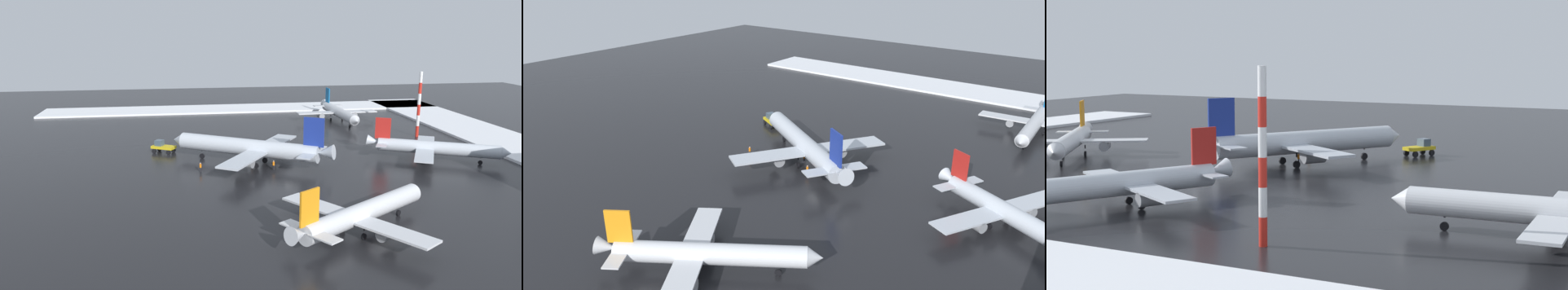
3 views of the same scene
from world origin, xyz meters
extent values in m
plane|color=black|center=(0.00, 0.00, 0.00)|extent=(240.00, 240.00, 0.00)
cylinder|color=silver|center=(6.48, 7.03, 3.16)|extent=(17.23, 24.40, 3.07)
cone|color=silver|center=(14.39, 19.31, 3.16)|extent=(3.62, 3.40, 2.91)
cone|color=silver|center=(-1.53, -5.40, 3.70)|extent=(3.93, 4.12, 2.98)
cube|color=silver|center=(-1.20, 8.76, 2.89)|extent=(12.00, 9.68, 0.32)
cylinder|color=gray|center=(0.56, 8.16, 1.98)|extent=(3.18, 3.55, 1.80)
cube|color=silver|center=(11.23, 0.75, 2.89)|extent=(12.00, 9.68, 0.32)
cylinder|color=gray|center=(9.96, 2.10, 1.98)|extent=(3.18, 3.55, 1.80)
cube|color=navy|center=(-0.36, -3.58, 7.03)|extent=(2.23, 3.21, 5.05)
cube|color=silver|center=(-2.53, -1.97, 3.52)|extent=(4.91, 4.32, 0.22)
cube|color=silver|center=(2.01, -4.90, 3.52)|extent=(4.91, 4.32, 0.22)
cylinder|color=black|center=(11.61, 14.99, 1.80)|extent=(0.22, 0.22, 0.63)
cylinder|color=black|center=(11.61, 14.99, 0.50)|extent=(0.80, 1.00, 0.99)
cylinder|color=black|center=(3.35, 5.83, 1.80)|extent=(0.22, 0.22, 0.63)
cylinder|color=black|center=(3.35, 5.83, 0.50)|extent=(0.80, 1.00, 0.99)
cylinder|color=black|center=(6.68, 3.68, 1.80)|extent=(0.22, 0.22, 0.63)
cylinder|color=black|center=(6.68, 3.68, 0.50)|extent=(0.80, 1.00, 0.99)
cylinder|color=silver|center=(42.66, -21.80, 2.53)|extent=(21.75, 3.20, 2.46)
cone|color=silver|center=(30.96, -22.20, 2.53)|extent=(1.81, 2.39, 2.33)
cube|color=silver|center=(45.03, -27.64, 2.31)|extent=(3.50, 9.50, 0.26)
cylinder|color=gray|center=(44.62, -26.21, 1.59)|extent=(2.50, 1.53, 1.45)
cylinder|color=gray|center=(44.31, -17.26, 1.59)|extent=(2.50, 1.53, 1.45)
cylinder|color=black|center=(35.08, -22.06, 1.45)|extent=(0.17, 0.17, 0.51)
cylinder|color=black|center=(35.08, -22.06, 0.40)|extent=(0.80, 0.28, 0.79)
cylinder|color=black|center=(44.88, -23.31, 1.45)|extent=(0.17, 0.17, 0.51)
cylinder|color=black|center=(44.88, -23.31, 0.40)|extent=(0.80, 0.28, 0.79)
cylinder|color=black|center=(44.77, -20.13, 1.45)|extent=(0.17, 0.17, 0.51)
cylinder|color=black|center=(44.77, -20.13, 0.40)|extent=(0.80, 0.28, 0.79)
cylinder|color=silver|center=(-26.26, -3.34, 2.53)|extent=(14.02, 19.47, 2.46)
cone|color=silver|center=(-19.80, -13.12, 2.53)|extent=(2.91, 2.74, 2.34)
cone|color=silver|center=(-32.80, 6.56, 2.97)|extent=(3.17, 3.31, 2.39)
cube|color=silver|center=(-22.51, 1.74, 2.32)|extent=(9.60, 7.84, 0.26)
cylinder|color=gray|center=(-23.51, 0.64, 1.59)|extent=(2.56, 2.85, 1.45)
cube|color=orange|center=(-31.84, 5.11, 5.64)|extent=(1.81, 2.56, 4.05)
cube|color=silver|center=(-29.95, 6.18, 2.82)|extent=(3.93, 3.48, 0.17)
cube|color=silver|center=(-33.58, 3.79, 2.82)|extent=(3.93, 3.48, 0.17)
cylinder|color=black|center=(-22.07, -9.68, 1.45)|extent=(0.17, 0.17, 0.51)
cylinder|color=black|center=(-22.07, -9.68, 0.40)|extent=(0.65, 0.80, 0.80)
cylinder|color=black|center=(-26.13, -0.65, 1.45)|extent=(0.17, 0.17, 0.51)
cylinder|color=black|center=(-26.13, -0.65, 0.40)|extent=(0.65, 0.80, 0.80)
cylinder|color=black|center=(-28.78, -2.41, 1.45)|extent=(0.17, 0.17, 0.51)
cylinder|color=black|center=(-28.78, -2.41, 0.40)|extent=(0.65, 0.80, 0.80)
cylinder|color=silver|center=(3.02, -28.18, 2.52)|extent=(12.17, 20.23, 2.44)
cone|color=silver|center=(8.49, -17.75, 2.95)|extent=(3.03, 3.24, 2.38)
cube|color=silver|center=(9.24, -29.01, 2.30)|extent=(9.74, 7.14, 0.26)
cylinder|color=gray|center=(7.80, -28.66, 1.58)|extent=(2.41, 2.83, 1.44)
cube|color=silver|center=(-1.20, -23.54, 2.30)|extent=(9.74, 7.14, 0.26)
cylinder|color=gray|center=(-0.09, -24.53, 1.58)|extent=(2.41, 2.83, 1.44)
cube|color=red|center=(7.69, -19.27, 5.61)|extent=(1.56, 2.67, 4.02)
cube|color=silver|center=(9.53, -20.40, 2.80)|extent=(3.92, 3.26, 0.17)
cube|color=silver|center=(5.72, -18.40, 2.80)|extent=(3.92, 3.26, 0.17)
cylinder|color=black|center=(5.42, -27.01, 1.44)|extent=(0.17, 0.17, 0.50)
cylinder|color=black|center=(5.42, -27.01, 0.40)|extent=(0.59, 0.82, 0.79)
cylinder|color=black|center=(2.62, -25.54, 1.44)|extent=(0.17, 0.17, 0.50)
cylinder|color=black|center=(2.62, -25.54, 0.40)|extent=(0.59, 0.82, 0.79)
cube|color=gold|center=(17.27, 22.31, 1.15)|extent=(4.15, 5.09, 0.50)
cube|color=#3F5160|center=(17.71, 23.12, 1.95)|extent=(1.99, 1.95, 1.10)
cylinder|color=black|center=(17.18, 24.20, 0.45)|extent=(0.71, 0.94, 0.90)
cylinder|color=black|center=(18.91, 23.24, 0.45)|extent=(0.71, 0.94, 0.90)
cylinder|color=black|center=(15.63, 21.38, 0.45)|extent=(0.71, 0.94, 0.90)
cylinder|color=black|center=(17.36, 20.42, 0.45)|extent=(0.71, 0.94, 0.90)
cylinder|color=black|center=(1.97, 2.99, 0.42)|extent=(0.16, 0.16, 0.85)
cylinder|color=black|center=(1.81, 2.86, 0.42)|extent=(0.16, 0.16, 0.85)
cylinder|color=orange|center=(1.89, 2.92, 1.16)|extent=(0.36, 0.36, 0.62)
sphere|color=tan|center=(1.89, 2.92, 1.59)|extent=(0.24, 0.24, 0.24)
cylinder|color=black|center=(2.47, 15.74, 0.42)|extent=(0.16, 0.16, 0.85)
cylinder|color=black|center=(2.45, 15.54, 0.42)|extent=(0.16, 0.16, 0.85)
cylinder|color=orange|center=(2.46, 15.64, 1.16)|extent=(0.36, 0.36, 0.62)
sphere|color=tan|center=(2.46, 15.64, 1.59)|extent=(0.24, 0.24, 0.24)
cylinder|color=black|center=(5.70, 6.09, 0.42)|extent=(0.16, 0.16, 0.85)
cylinder|color=black|center=(5.63, 6.28, 0.42)|extent=(0.16, 0.16, 0.85)
cylinder|color=orange|center=(5.66, 6.19, 1.16)|extent=(0.36, 0.36, 0.62)
sphere|color=tan|center=(5.66, 6.19, 1.59)|extent=(0.24, 0.24, 0.24)
cylinder|color=red|center=(23.58, -34.09, 1.22)|extent=(0.70, 0.70, 2.45)
cylinder|color=white|center=(23.58, -34.09, 3.67)|extent=(0.70, 0.70, 2.45)
cylinder|color=red|center=(23.58, -34.09, 6.12)|extent=(0.70, 0.70, 2.45)
cylinder|color=white|center=(23.58, -34.09, 8.57)|extent=(0.70, 0.70, 2.45)
cylinder|color=red|center=(23.58, -34.09, 11.01)|extent=(0.70, 0.70, 2.45)
cylinder|color=white|center=(23.58, -34.09, 13.46)|extent=(0.70, 0.70, 2.45)
camera|label=1|loc=(-82.29, 18.33, 25.08)|focal=35.00mm
camera|label=2|loc=(-59.78, -39.04, 34.77)|focal=35.00mm
camera|label=3|loc=(55.74, -88.97, 16.36)|focal=55.00mm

